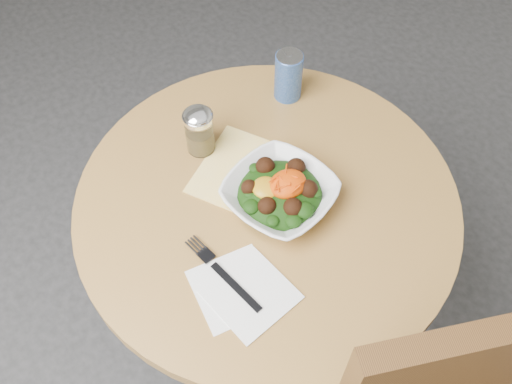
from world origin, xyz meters
The scene contains 8 objects.
ground centered at (0.00, 0.00, 0.00)m, with size 6.00×6.00×0.00m, color #29292B.
table centered at (0.00, 0.00, 0.55)m, with size 0.90×0.90×0.75m.
cloth_napkin centered at (0.00, 0.09, 0.75)m, with size 0.23×0.21×0.00m, color #FFB70D.
paper_napkins centered at (-0.18, -0.16, 0.75)m, with size 0.20×0.21×0.00m.
salad_bowl centered at (0.02, -0.03, 0.78)m, with size 0.29×0.29×0.09m.
fork centered at (-0.19, -0.10, 0.76)m, with size 0.05×0.23×0.00m.
spice_shaker centered at (-0.05, 0.21, 0.81)m, with size 0.07×0.07×0.13m.
beverage_can centered at (0.24, 0.24, 0.82)m, with size 0.07×0.07×0.14m.
Camera 1 is at (-0.45, -0.61, 1.84)m, focal length 40.00 mm.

